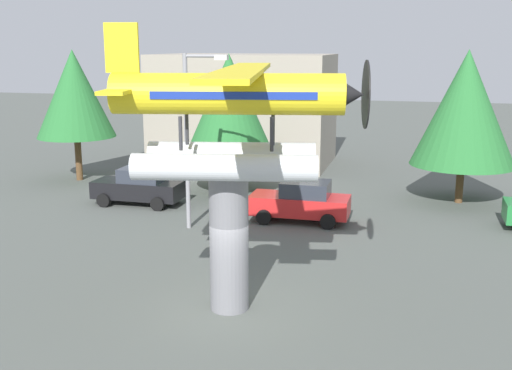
{
  "coord_description": "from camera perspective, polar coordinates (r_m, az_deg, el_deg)",
  "views": [
    {
      "loc": [
        4.95,
        -15.97,
        7.39
      ],
      "look_at": [
        0.0,
        3.0,
        2.97
      ],
      "focal_mm": 43.77,
      "sensor_mm": 36.0,
      "label": 1
    }
  ],
  "objects": [
    {
      "name": "car_mid_red",
      "position": [
        26.59,
        4.14,
        -1.5
      ],
      "size": [
        4.2,
        2.02,
        1.76
      ],
      "rotation": [
        0.0,
        0.0,
        3.14
      ],
      "color": "red",
      "rests_on": "ground"
    },
    {
      "name": "ground_plane",
      "position": [
        18.28,
        -2.42,
        -11.15
      ],
      "size": [
        140.0,
        140.0,
        0.0
      ],
      "primitive_type": "plane",
      "color": "#515651"
    },
    {
      "name": "tree_center_back",
      "position": [
        30.71,
        18.57,
        6.67
      ],
      "size": [
        4.83,
        4.83,
        7.2
      ],
      "color": "brown",
      "rests_on": "ground"
    },
    {
      "name": "storefront_building",
      "position": [
        39.64,
        -1.07,
        6.94
      ],
      "size": [
        10.8,
        6.77,
        6.81
      ],
      "primitive_type": "cube",
      "color": "#9E9384",
      "rests_on": "ground"
    },
    {
      "name": "streetlight_primary",
      "position": [
        25.04,
        -5.91,
        5.21
      ],
      "size": [
        1.84,
        0.28,
        7.06
      ],
      "color": "gray",
      "rests_on": "ground"
    },
    {
      "name": "floatplane_monument",
      "position": [
        16.8,
        -2.15,
        6.68
      ],
      "size": [
        7.14,
        10.41,
        4.0
      ],
      "rotation": [
        0.0,
        0.0,
        0.2
      ],
      "color": "silver",
      "rests_on": "display_pedestal"
    },
    {
      "name": "tree_west",
      "position": [
        35.61,
        -16.26,
        8.01
      ],
      "size": [
        4.26,
        4.26,
        7.16
      ],
      "color": "brown",
      "rests_on": "ground"
    },
    {
      "name": "display_pedestal",
      "position": [
        17.58,
        -2.48,
        -5.24
      ],
      "size": [
        1.1,
        1.1,
        3.96
      ],
      "primitive_type": "cylinder",
      "color": "slate",
      "rests_on": "ground"
    },
    {
      "name": "tree_east",
      "position": [
        31.35,
        -2.46,
        7.06
      ],
      "size": [
        4.81,
        4.81,
        6.99
      ],
      "color": "brown",
      "rests_on": "ground"
    },
    {
      "name": "car_near_black",
      "position": [
        29.88,
        -10.61,
        -0.1
      ],
      "size": [
        4.2,
        2.02,
        1.76
      ],
      "rotation": [
        0.0,
        0.0,
        3.14
      ],
      "color": "black",
      "rests_on": "ground"
    }
  ]
}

